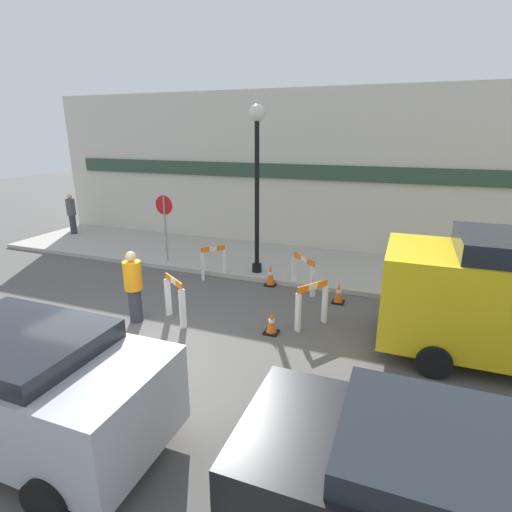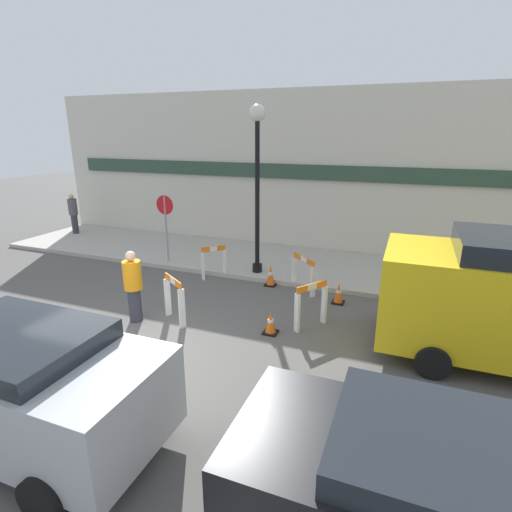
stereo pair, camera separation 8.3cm
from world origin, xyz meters
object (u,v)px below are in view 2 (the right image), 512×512
Objects in this scene: stop_sign at (166,218)px; parked_car_1 at (20,379)px; streetlamp_post at (257,168)px; parked_car_2 at (463,512)px; person_worker at (133,285)px; person_pedestrian at (73,213)px.

stop_sign reaches higher than parked_car_1.
streetlamp_post reaches higher than parked_car_2.
stop_sign reaches higher than person_worker.
stop_sign reaches higher than parked_car_2.
person_pedestrian reaches higher than parked_car_2.
parked_car_1 is at bearing 99.33° from person_pedestrian.
stop_sign is 0.53× the size of parked_car_1.
person_worker is at bearing 110.14° from person_pedestrian.
parked_car_2 is (4.77, -7.32, -2.22)m from streetlamp_post.
stop_sign is 1.28× the size of person_worker.
parked_car_1 is (-0.58, -7.32, -2.22)m from streetlamp_post.
streetlamp_post reaches higher than person_pedestrian.
person_pedestrian is 0.40× the size of parked_car_1.
stop_sign is at bearing 137.19° from parked_car_2.
person_worker is 0.39× the size of parked_car_2.
person_worker is (-1.50, -3.77, -2.29)m from streetlamp_post.
parked_car_1 is at bearing -94.53° from streetlamp_post.
streetlamp_post is at bearing -177.43° from stop_sign.
person_pedestrian is 0.38× the size of parked_car_2.
parked_car_2 is at bearing -56.91° from streetlamp_post.
person_worker is 8.98m from person_pedestrian.
person_worker is (1.55, -3.69, -0.68)m from stop_sign.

